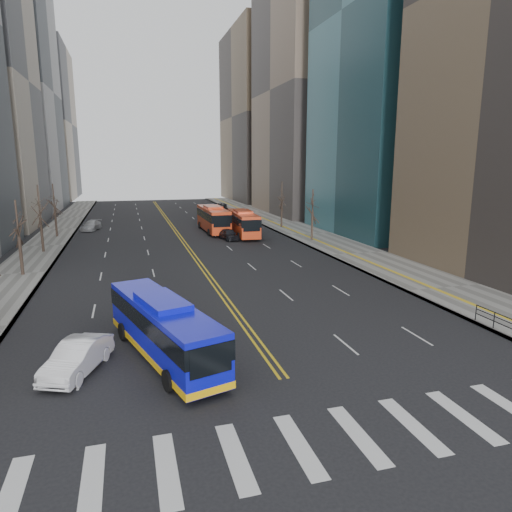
# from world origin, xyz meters

# --- Properties ---
(ground) EXTENTS (220.00, 220.00, 0.00)m
(ground) POSITION_xyz_m (0.00, 0.00, 0.00)
(ground) COLOR black
(sidewalk_right) EXTENTS (7.00, 130.00, 0.15)m
(sidewalk_right) POSITION_xyz_m (17.50, 45.00, 0.07)
(sidewalk_right) COLOR slate
(sidewalk_right) RESTS_ON ground
(sidewalk_left) EXTENTS (5.00, 130.00, 0.15)m
(sidewalk_left) POSITION_xyz_m (-16.50, 45.00, 0.07)
(sidewalk_left) COLOR slate
(sidewalk_left) RESTS_ON ground
(crosswalk) EXTENTS (26.70, 4.00, 0.01)m
(crosswalk) POSITION_xyz_m (0.00, 0.00, 0.01)
(crosswalk) COLOR silver
(crosswalk) RESTS_ON ground
(centerline) EXTENTS (0.55, 100.00, 0.01)m
(centerline) POSITION_xyz_m (0.00, 55.00, 0.01)
(centerline) COLOR gold
(centerline) RESTS_ON ground
(office_towers) EXTENTS (83.00, 134.00, 58.00)m
(office_towers) POSITION_xyz_m (0.12, 68.51, 23.92)
(office_towers) COLOR #949497
(office_towers) RESTS_ON ground
(street_trees) EXTENTS (35.20, 47.20, 7.60)m
(street_trees) POSITION_xyz_m (-7.18, 34.55, 4.87)
(street_trees) COLOR #2D221B
(street_trees) RESTS_ON ground
(blue_bus) EXTENTS (5.34, 11.23, 3.23)m
(blue_bus) POSITION_xyz_m (-5.24, 9.03, 1.69)
(blue_bus) COLOR #0D11C8
(blue_bus) RESTS_ON ground
(red_bus_near) EXTENTS (3.24, 11.21, 3.52)m
(red_bus_near) POSITION_xyz_m (8.53, 46.51, 1.96)
(red_bus_near) COLOR red
(red_bus_near) RESTS_ON ground
(red_bus_far) EXTENTS (3.12, 11.95, 3.76)m
(red_bus_far) POSITION_xyz_m (5.25, 51.23, 2.09)
(red_bus_far) COLOR red
(red_bus_far) RESTS_ON ground
(car_white) EXTENTS (3.37, 5.03, 1.57)m
(car_white) POSITION_xyz_m (-9.42, 8.40, 0.78)
(car_white) COLOR silver
(car_white) RESTS_ON ground
(car_dark_mid) EXTENTS (2.25, 4.37, 1.42)m
(car_dark_mid) POSITION_xyz_m (5.92, 43.81, 0.71)
(car_dark_mid) COLOR black
(car_dark_mid) RESTS_ON ground
(car_silver) EXTENTS (3.15, 5.18, 1.40)m
(car_silver) POSITION_xyz_m (-11.95, 57.47, 0.70)
(car_silver) COLOR #999A9E
(car_silver) RESTS_ON ground
(car_dark_far) EXTENTS (3.45, 5.34, 1.37)m
(car_dark_far) POSITION_xyz_m (12.50, 81.20, 0.68)
(car_dark_far) COLOR black
(car_dark_far) RESTS_ON ground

